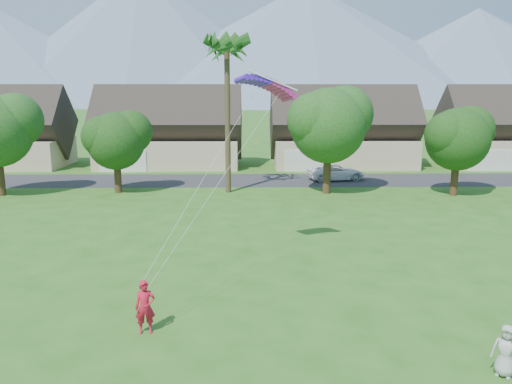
{
  "coord_description": "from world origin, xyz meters",
  "views": [
    {
      "loc": [
        -0.32,
        -11.68,
        8.25
      ],
      "look_at": [
        0.0,
        10.0,
        3.8
      ],
      "focal_mm": 35.0,
      "sensor_mm": 36.0,
      "label": 1
    }
  ],
  "objects_px": {
    "watcher": "(506,351)",
    "parafoil_kite": "(267,84)",
    "parked_car": "(336,172)",
    "kite_flyer": "(145,307)"
  },
  "relations": [
    {
      "from": "watcher",
      "to": "parafoil_kite",
      "type": "relative_size",
      "value": 0.51
    },
    {
      "from": "parked_car",
      "to": "kite_flyer",
      "type": "bearing_deg",
      "value": 147.5
    },
    {
      "from": "parked_car",
      "to": "parafoil_kite",
      "type": "xyz_separation_m",
      "value": [
        -7.3,
        -22.22,
        7.8
      ]
    },
    {
      "from": "kite_flyer",
      "to": "parafoil_kite",
      "type": "height_order",
      "value": "parafoil_kite"
    },
    {
      "from": "parafoil_kite",
      "to": "kite_flyer",
      "type": "bearing_deg",
      "value": -146.57
    },
    {
      "from": "kite_flyer",
      "to": "parked_car",
      "type": "bearing_deg",
      "value": 56.87
    },
    {
      "from": "watcher",
      "to": "parafoil_kite",
      "type": "distance_m",
      "value": 14.47
    },
    {
      "from": "parafoil_kite",
      "to": "watcher",
      "type": "bearing_deg",
      "value": -83.03
    },
    {
      "from": "parked_car",
      "to": "watcher",
      "type": "bearing_deg",
      "value": 167.87
    },
    {
      "from": "watcher",
      "to": "parafoil_kite",
      "type": "bearing_deg",
      "value": 158.78
    }
  ]
}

